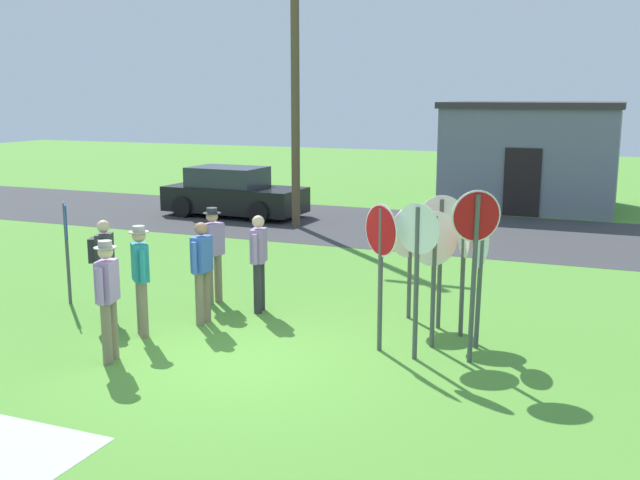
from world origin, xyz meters
TOP-DOWN VIEW (x-y plane):
  - ground_plane at (0.00, 0.00)m, footprint 80.00×80.00m
  - street_asphalt at (0.00, 11.26)m, footprint 60.00×6.40m
  - building_background at (1.93, 16.79)m, footprint 5.56×4.52m
  - utility_pole at (-3.77, 10.38)m, footprint 1.80×0.24m
  - parked_car_on_street at (-6.33, 11.35)m, footprint 4.36×2.13m
  - stop_sign_tallest at (2.34, 1.68)m, footprint 0.57×0.59m
  - stop_sign_leaning_left at (2.22, 2.61)m, footprint 0.68×0.47m
  - stop_sign_far_back at (2.98, 1.88)m, footprint 0.15×0.63m
  - stop_sign_center_cluster at (3.02, 1.21)m, footprint 0.60×0.44m
  - stop_sign_nearest at (2.25, 1.08)m, footprint 0.68×0.26m
  - stop_sign_leaning_right at (1.63, 2.96)m, footprint 0.50×0.72m
  - stop_sign_rear_right at (2.64, 2.33)m, footprint 0.30×0.56m
  - stop_sign_rear_left at (1.67, 1.23)m, footprint 0.62×0.47m
  - person_with_sunhat at (-3.02, 0.95)m, footprint 0.44×0.53m
  - person_in_teal at (-1.41, 1.38)m, footprint 0.23×0.57m
  - person_on_left at (-1.97, 0.50)m, footprint 0.43×0.43m
  - person_holding_notes at (-1.88, 2.54)m, footprint 0.32×0.55m
  - person_near_signs at (-1.69, -0.66)m, footprint 0.31×0.55m
  - person_in_blue at (-0.87, 2.35)m, footprint 0.29×0.56m
  - info_panel_leftmost at (-4.26, 1.51)m, footprint 0.44×0.44m

SIDE VIEW (x-z plane):
  - ground_plane at x=0.00m, z-range 0.00..0.00m
  - street_asphalt at x=0.00m, z-range 0.00..0.01m
  - parked_car_on_street at x=-6.33m, z-range -0.07..1.44m
  - person_in_teal at x=-1.41m, z-range 0.11..1.80m
  - person_in_blue at x=-0.87m, z-range 0.11..1.80m
  - person_with_sunhat at x=-3.02m, z-range 0.14..1.83m
  - person_on_left at x=-1.97m, z-range 0.12..1.85m
  - person_holding_notes at x=-1.88m, z-range 0.12..1.85m
  - person_near_signs at x=-1.69m, z-range 0.12..1.85m
  - stop_sign_far_back at x=2.98m, z-range 0.31..2.18m
  - stop_sign_rear_right at x=2.64m, z-range 0.31..2.19m
  - info_panel_leftmost at x=-4.26m, z-range 0.35..2.17m
  - stop_sign_leaning_right at x=1.63m, z-range 0.34..2.25m
  - stop_sign_tallest at x=2.34m, z-range 0.38..2.42m
  - stop_sign_leaning_left at x=2.22m, z-range 0.40..2.56m
  - stop_sign_rear_left at x=1.67m, z-range 0.40..2.58m
  - stop_sign_nearest at x=2.25m, z-range 0.40..2.65m
  - stop_sign_center_cluster at x=3.02m, z-range 0.44..2.89m
  - building_background at x=1.93m, z-range 0.01..3.47m
  - utility_pole at x=-3.77m, z-range 0.19..9.03m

